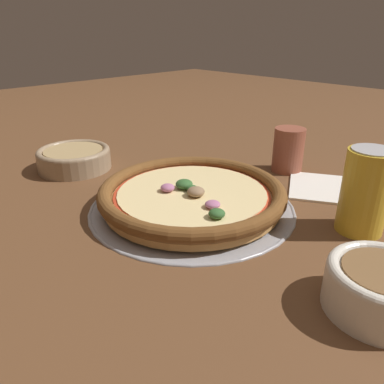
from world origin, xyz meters
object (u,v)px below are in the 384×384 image
(pizza_tray, at_px, (192,206))
(pizza, at_px, (192,194))
(fork, at_px, (363,193))
(beverage_can, at_px, (365,192))
(bowl_near, at_px, (74,158))
(drinking_cup, at_px, (288,150))
(napkin, at_px, (329,187))
(bowl_far, at_px, (381,287))

(pizza_tray, height_order, pizza, pizza)
(fork, height_order, beverage_can, beverage_can)
(bowl_near, distance_m, beverage_can, 0.55)
(pizza_tray, bearing_deg, drinking_cup, 86.71)
(fork, bearing_deg, beverage_can, 166.54)
(pizza, bearing_deg, beverage_can, 28.66)
(napkin, distance_m, beverage_can, 0.16)
(napkin, height_order, fork, napkin)
(pizza, bearing_deg, fork, 55.44)
(pizza_tray, relative_size, pizza, 1.10)
(drinking_cup, bearing_deg, bowl_far, -44.48)
(bowl_near, xyz_separation_m, beverage_can, (0.53, 0.17, 0.04))
(beverage_can, bearing_deg, napkin, 132.76)
(bowl_near, relative_size, drinking_cup, 1.66)
(drinking_cup, relative_size, beverage_can, 0.72)
(pizza, xyz_separation_m, bowl_near, (-0.30, -0.05, 0.00))
(bowl_near, xyz_separation_m, drinking_cup, (0.32, 0.31, 0.02))
(beverage_can, bearing_deg, drinking_cup, 146.70)
(pizza, bearing_deg, bowl_near, -171.40)
(beverage_can, bearing_deg, bowl_far, -60.58)
(pizza_tray, distance_m, bowl_near, 0.31)
(bowl_near, distance_m, drinking_cup, 0.44)
(pizza_tray, height_order, fork, pizza_tray)
(fork, relative_size, beverage_can, 1.30)
(fork, bearing_deg, napkin, 80.94)
(napkin, xyz_separation_m, beverage_can, (0.10, -0.11, 0.06))
(pizza_tray, height_order, beverage_can, beverage_can)
(pizza_tray, relative_size, bowl_far, 2.95)
(bowl_far, bearing_deg, napkin, 125.56)
(beverage_can, bearing_deg, pizza_tray, -151.39)
(pizza, xyz_separation_m, bowl_far, (0.31, -0.03, 0.01))
(pizza, bearing_deg, napkin, 62.15)
(fork, bearing_deg, drinking_cup, 55.53)
(pizza_tray, height_order, napkin, napkin)
(pizza, relative_size, beverage_can, 2.45)
(drinking_cup, relative_size, napkin, 0.48)
(bowl_near, bearing_deg, pizza, 8.60)
(pizza_tray, relative_size, fork, 2.08)
(bowl_near, height_order, drinking_cup, drinking_cup)
(drinking_cup, height_order, fork, drinking_cup)
(bowl_near, bearing_deg, drinking_cup, 43.90)
(bowl_far, relative_size, napkin, 0.61)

